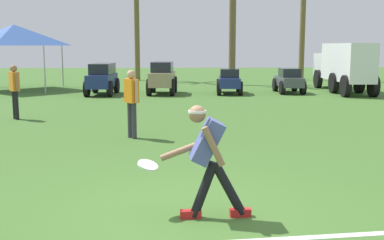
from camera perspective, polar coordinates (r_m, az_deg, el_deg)
ground_plane at (r=6.20m, az=0.02°, el=-11.02°), size 80.00×80.00×0.00m
frisbee_thrower at (r=5.85m, az=1.87°, el=-4.17°), size 1.13×0.46×1.40m
frisbee_in_flight at (r=6.04m, az=-5.26°, el=-5.35°), size 0.36×0.36×0.11m
teammate_near_sideline at (r=11.00m, az=-7.17°, el=2.68°), size 0.36×0.44×1.56m
teammate_midfield at (r=14.65m, az=-20.29°, el=3.72°), size 0.36×0.44×1.56m
parked_car_slot_a at (r=21.12m, az=-10.59°, el=4.93°), size 1.28×2.45×1.34m
parked_car_slot_b at (r=21.08m, az=-3.54°, el=5.11°), size 1.34×2.42×1.40m
parked_car_slot_c at (r=21.23m, az=4.43°, el=4.65°), size 1.26×2.27×1.10m
parked_car_slot_d at (r=21.96m, az=11.41°, el=4.64°), size 1.12×2.22×1.10m
box_truck at (r=23.03m, az=17.48°, el=6.26°), size 1.59×5.94×2.20m
palm_tree_far_left at (r=29.51m, az=-6.57°, el=12.53°), size 3.58×3.31×6.68m
palm_tree_left_of_centre at (r=26.12m, az=4.82°, el=11.86°), size 3.57×3.17×5.95m
palm_tree_right_of_centre at (r=30.47m, az=13.03°, el=12.23°), size 2.94×3.58×6.68m
event_tent at (r=24.29m, az=-20.34°, el=9.42°), size 3.77×3.77×3.07m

